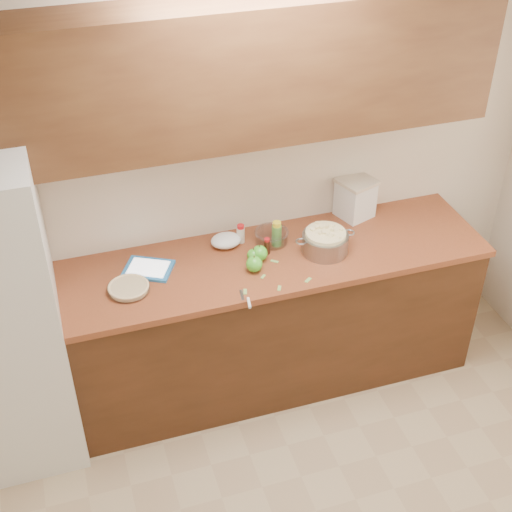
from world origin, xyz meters
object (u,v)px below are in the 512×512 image
object	(u,v)px
pie	(129,288)
flour_canister	(355,198)
tablet	(148,269)
colander	(325,242)

from	to	relation	value
pie	flour_canister	size ratio (longest dim) A/B	0.88
pie	tablet	distance (m)	0.20
colander	tablet	world-z (taller)	colander
flour_canister	pie	bearing A→B (deg)	-167.50
tablet	colander	bearing A→B (deg)	20.68
colander	flour_canister	distance (m)	0.43
pie	tablet	world-z (taller)	pie
colander	flour_canister	world-z (taller)	flour_canister
pie	colander	bearing A→B (deg)	1.02
colander	tablet	bearing A→B (deg)	172.66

